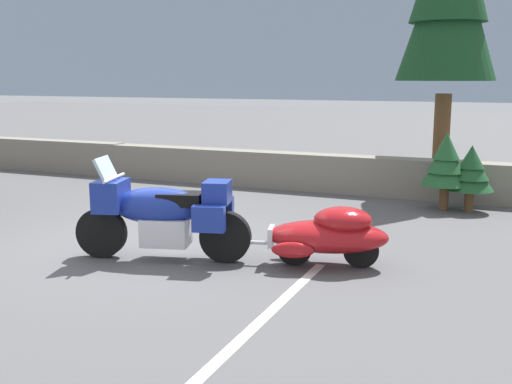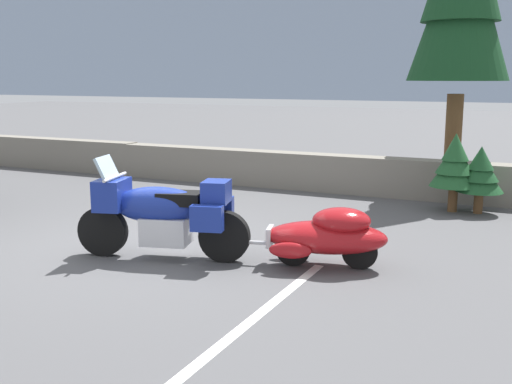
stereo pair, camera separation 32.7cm
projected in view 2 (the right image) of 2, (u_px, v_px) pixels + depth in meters
name	position (u px, v px, depth m)	size (l,w,h in m)	color
ground_plane	(140.00, 248.00, 8.54)	(80.00, 80.00, 0.00)	#4C4C4F
stone_guard_wall	(299.00, 171.00, 13.02)	(24.00, 0.52, 0.79)	slate
touring_motorcycle	(162.00, 212.00, 7.95)	(2.27, 1.10, 1.33)	black
car_shaped_trailer	(327.00, 235.00, 7.62)	(2.22, 1.08, 0.76)	black
pine_sapling_near	(480.00, 172.00, 10.60)	(0.80, 0.80, 1.17)	brown
pine_sapling_farther	(455.00, 163.00, 10.72)	(0.85, 0.85, 1.38)	brown
parking_stripe_marker	(259.00, 314.00, 6.15)	(0.12, 3.60, 0.01)	silver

